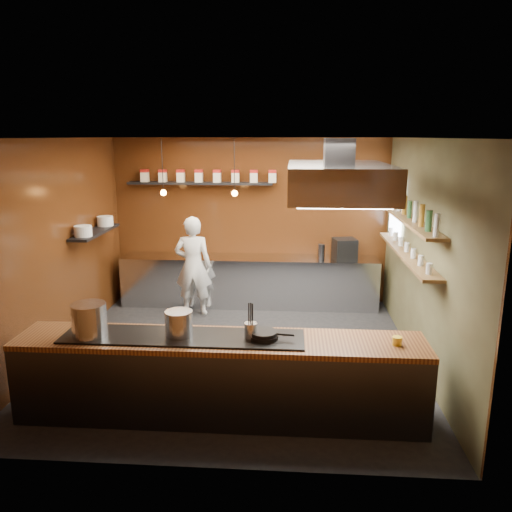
# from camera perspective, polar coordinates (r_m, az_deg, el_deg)

# --- Properties ---
(floor) EXTENTS (5.00, 5.00, 0.00)m
(floor) POSITION_cam_1_polar(r_m,az_deg,el_deg) (7.23, -2.23, -11.17)
(floor) COLOR black
(floor) RESTS_ON ground
(back_wall) EXTENTS (5.00, 0.00, 5.00)m
(back_wall) POSITION_cam_1_polar(r_m,az_deg,el_deg) (9.19, -0.62, 4.00)
(back_wall) COLOR #3C1F0B
(back_wall) RESTS_ON ground
(left_wall) EXTENTS (0.00, 5.00, 5.00)m
(left_wall) POSITION_cam_1_polar(r_m,az_deg,el_deg) (7.45, -21.83, 0.76)
(left_wall) COLOR #3C1F0B
(left_wall) RESTS_ON ground
(right_wall) EXTENTS (0.00, 5.00, 5.00)m
(right_wall) POSITION_cam_1_polar(r_m,az_deg,el_deg) (6.93, 18.66, 0.13)
(right_wall) COLOR #413C24
(right_wall) RESTS_ON ground
(ceiling) EXTENTS (5.00, 5.00, 0.00)m
(ceiling) POSITION_cam_1_polar(r_m,az_deg,el_deg) (6.57, -2.47, 13.33)
(ceiling) COLOR silver
(ceiling) RESTS_ON back_wall
(window_pane) EXTENTS (0.00, 1.00, 1.00)m
(window_pane) POSITION_cam_1_polar(r_m,az_deg,el_deg) (8.48, 15.73, 5.43)
(window_pane) COLOR white
(window_pane) RESTS_ON right_wall
(prep_counter) EXTENTS (4.60, 0.65, 0.90)m
(prep_counter) POSITION_cam_1_polar(r_m,az_deg,el_deg) (9.10, -0.77, -2.87)
(prep_counter) COLOR silver
(prep_counter) RESTS_ON floor
(pass_counter) EXTENTS (4.40, 0.72, 0.94)m
(pass_counter) POSITION_cam_1_polar(r_m,az_deg,el_deg) (5.60, -4.14, -13.65)
(pass_counter) COLOR #38383D
(pass_counter) RESTS_ON floor
(tin_shelf) EXTENTS (2.60, 0.26, 0.04)m
(tin_shelf) POSITION_cam_1_polar(r_m,az_deg,el_deg) (9.08, -6.43, 8.26)
(tin_shelf) COLOR black
(tin_shelf) RESTS_ON back_wall
(plate_shelf) EXTENTS (0.30, 1.40, 0.04)m
(plate_shelf) POSITION_cam_1_polar(r_m,az_deg,el_deg) (8.27, -17.90, 2.62)
(plate_shelf) COLOR black
(plate_shelf) RESTS_ON left_wall
(bottle_shelf_upper) EXTENTS (0.26, 2.80, 0.04)m
(bottle_shelf_upper) POSITION_cam_1_polar(r_m,az_deg,el_deg) (7.10, 17.07, 4.01)
(bottle_shelf_upper) COLOR brown
(bottle_shelf_upper) RESTS_ON right_wall
(bottle_shelf_lower) EXTENTS (0.26, 2.80, 0.04)m
(bottle_shelf_lower) POSITION_cam_1_polar(r_m,az_deg,el_deg) (7.19, 16.81, 0.32)
(bottle_shelf_lower) COLOR brown
(bottle_shelf_lower) RESTS_ON right_wall
(extractor_hood) EXTENTS (1.20, 2.00, 0.72)m
(extractor_hood) POSITION_cam_1_polar(r_m,az_deg,el_deg) (6.18, 9.35, 8.56)
(extractor_hood) COLOR #38383D
(extractor_hood) RESTS_ON ceiling
(pendant_left) EXTENTS (0.10, 0.10, 0.95)m
(pendant_left) POSITION_cam_1_polar(r_m,az_deg,el_deg) (8.55, -10.55, 7.47)
(pendant_left) COLOR black
(pendant_left) RESTS_ON ceiling
(pendant_right) EXTENTS (0.10, 0.10, 0.95)m
(pendant_right) POSITION_cam_1_polar(r_m,az_deg,el_deg) (8.33, -2.46, 7.53)
(pendant_right) COLOR black
(pendant_right) RESTS_ON ceiling
(storage_tins) EXTENTS (2.43, 0.13, 0.22)m
(storage_tins) POSITION_cam_1_polar(r_m,az_deg,el_deg) (9.04, -5.51, 9.10)
(storage_tins) COLOR beige
(storage_tins) RESTS_ON tin_shelf
(plate_stacks) EXTENTS (0.26, 1.16, 0.16)m
(plate_stacks) POSITION_cam_1_polar(r_m,az_deg,el_deg) (8.25, -17.95, 3.30)
(plate_stacks) COLOR white
(plate_stacks) RESTS_ON plate_shelf
(bottles) EXTENTS (0.06, 2.66, 0.24)m
(bottles) POSITION_cam_1_polar(r_m,az_deg,el_deg) (7.08, 17.15, 5.13)
(bottles) COLOR silver
(bottles) RESTS_ON bottle_shelf_upper
(wine_glasses) EXTENTS (0.07, 2.37, 0.13)m
(wine_glasses) POSITION_cam_1_polar(r_m,az_deg,el_deg) (7.17, 16.86, 0.98)
(wine_glasses) COLOR silver
(wine_glasses) RESTS_ON bottle_shelf_lower
(stockpot_large) EXTENTS (0.48, 0.48, 0.36)m
(stockpot_large) POSITION_cam_1_polar(r_m,az_deg,el_deg) (5.64, -18.51, -6.94)
(stockpot_large) COLOR #B7B9BF
(stockpot_large) RESTS_ON pass_counter
(stockpot_small) EXTENTS (0.39, 0.39, 0.28)m
(stockpot_small) POSITION_cam_1_polar(r_m,az_deg,el_deg) (5.43, -8.79, -7.63)
(stockpot_small) COLOR #B9BBC1
(stockpot_small) RESTS_ON pass_counter
(utensil_crock) EXTENTS (0.15, 0.15, 0.17)m
(utensil_crock) POSITION_cam_1_polar(r_m,az_deg,el_deg) (5.31, -0.61, -8.53)
(utensil_crock) COLOR silver
(utensil_crock) RESTS_ON pass_counter
(frying_pan) EXTENTS (0.48, 0.31, 0.08)m
(frying_pan) POSITION_cam_1_polar(r_m,az_deg,el_deg) (5.34, 0.92, -8.99)
(frying_pan) COLOR black
(frying_pan) RESTS_ON pass_counter
(butter_jar) EXTENTS (0.11, 0.11, 0.09)m
(butter_jar) POSITION_cam_1_polar(r_m,az_deg,el_deg) (5.42, 15.83, -9.32)
(butter_jar) COLOR yellow
(butter_jar) RESTS_ON pass_counter
(espresso_machine) EXTENTS (0.44, 0.43, 0.38)m
(espresso_machine) POSITION_cam_1_polar(r_m,az_deg,el_deg) (8.89, 10.08, 0.77)
(espresso_machine) COLOR black
(espresso_machine) RESTS_ON prep_counter
(chef) EXTENTS (0.64, 0.43, 1.72)m
(chef) POSITION_cam_1_polar(r_m,az_deg,el_deg) (8.59, -7.20, -1.14)
(chef) COLOR silver
(chef) RESTS_ON floor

